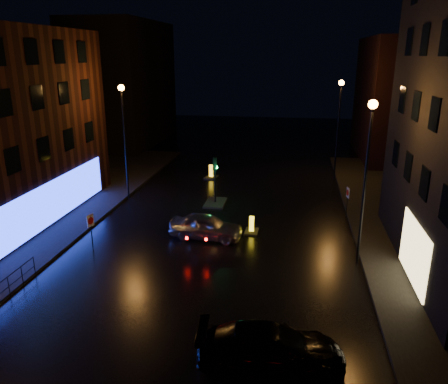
{
  "coord_description": "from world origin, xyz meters",
  "views": [
    {
      "loc": [
        4.26,
        -15.47,
        10.4
      ],
      "look_at": [
        0.4,
        8.15,
        2.8
      ],
      "focal_mm": 35.0,
      "sensor_mm": 36.0,
      "label": 1
    }
  ],
  "objects": [
    {
      "name": "traffic_signal",
      "position": [
        -1.2,
        14.0,
        0.5
      ],
      "size": [
        1.4,
        2.4,
        3.45
      ],
      "color": "black",
      "rests_on": "ground"
    },
    {
      "name": "street_lamp_lfar",
      "position": [
        -7.8,
        14.0,
        5.56
      ],
      "size": [
        0.44,
        0.44,
        8.37
      ],
      "color": "black",
      "rests_on": "ground"
    },
    {
      "name": "dark_sedan",
      "position": [
        3.82,
        -2.7,
        0.74
      ],
      "size": [
        5.28,
        2.55,
        1.48
      ],
      "primitive_type": "imported",
      "rotation": [
        0.0,
        0.0,
        1.67
      ],
      "color": "black",
      "rests_on": "ground"
    },
    {
      "name": "bollard_near",
      "position": [
        1.94,
        9.09,
        0.23
      ],
      "size": [
        0.81,
        1.2,
        1.03
      ],
      "rotation": [
        0.0,
        0.0,
        -0.02
      ],
      "color": "black",
      "rests_on": "ground"
    },
    {
      "name": "street_lamp_rnear",
      "position": [
        7.8,
        6.0,
        5.56
      ],
      "size": [
        0.44,
        0.44,
        8.37
      ],
      "color": "black",
      "rests_on": "ground"
    },
    {
      "name": "bollard_far",
      "position": [
        -2.81,
        20.74,
        0.26
      ],
      "size": [
        1.15,
        1.49,
        1.17
      ],
      "rotation": [
        0.0,
        0.0,
        -0.21
      ],
      "color": "black",
      "rests_on": "ground"
    },
    {
      "name": "ground",
      "position": [
        0.0,
        0.0,
        0.0
      ],
      "size": [
        120.0,
        120.0,
        0.0
      ],
      "primitive_type": "plane",
      "color": "black",
      "rests_on": "ground"
    },
    {
      "name": "street_lamp_rfar",
      "position": [
        7.8,
        22.0,
        5.56
      ],
      "size": [
        0.44,
        0.44,
        8.37
      ],
      "color": "black",
      "rests_on": "ground"
    },
    {
      "name": "building_far_left",
      "position": [
        -16.0,
        35.0,
        7.0
      ],
      "size": [
        8.0,
        16.0,
        14.0
      ],
      "primitive_type": "cube",
      "color": "black",
      "rests_on": "ground"
    },
    {
      "name": "road_sign_left",
      "position": [
        -6.5,
        5.21,
        1.56
      ],
      "size": [
        0.18,
        0.49,
        2.08
      ],
      "rotation": [
        0.0,
        0.0,
        -0.28
      ],
      "color": "black",
      "rests_on": "ground"
    },
    {
      "name": "building_far_right",
      "position": [
        15.0,
        32.0,
        6.0
      ],
      "size": [
        8.0,
        14.0,
        12.0
      ],
      "primitive_type": "cube",
      "color": "black",
      "rests_on": "ground"
    },
    {
      "name": "road_sign_right",
      "position": [
        7.9,
        12.74,
        1.53
      ],
      "size": [
        0.15,
        0.49,
        2.04
      ],
      "rotation": [
        0.0,
        0.0,
        3.35
      ],
      "color": "black",
      "rests_on": "ground"
    },
    {
      "name": "silver_hatchback",
      "position": [
        -0.62,
        7.86,
        0.73
      ],
      "size": [
        4.39,
        2.05,
        1.45
      ],
      "primitive_type": "imported",
      "rotation": [
        0.0,
        0.0,
        1.49
      ],
      "color": "#B6B9BE",
      "rests_on": "ground"
    },
    {
      "name": "pavement_left",
      "position": [
        -14.0,
        8.0,
        0.07
      ],
      "size": [
        12.0,
        44.0,
        0.15
      ],
      "primitive_type": "cube",
      "color": "black",
      "rests_on": "ground"
    }
  ]
}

